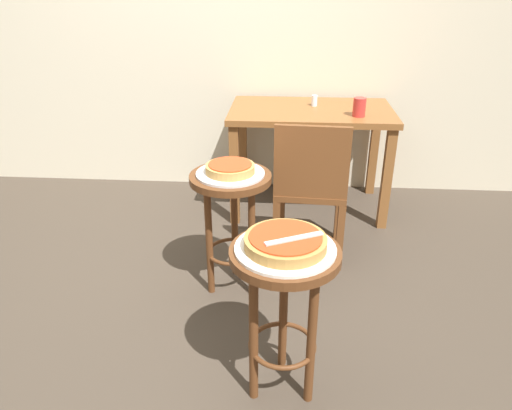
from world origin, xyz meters
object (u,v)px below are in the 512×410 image
object	(u,v)px
stool_middle	(231,205)
pizza_server_knife	(294,238)
pizza_foreground	(285,242)
dining_table	(311,125)
cup_near_edge	(359,107)
stool_foreground	(284,288)
serving_plate_middle	(230,174)
wooden_chair	(311,186)
pizza_middle	(230,168)
serving_plate_foreground	(285,249)
condiment_shaker	(314,101)

from	to	relation	value
stool_middle	pizza_server_knife	size ratio (longest dim) A/B	2.99
pizza_foreground	dining_table	distance (m)	1.73
cup_near_edge	pizza_server_knife	bearing A→B (deg)	-104.54
stool_foreground	serving_plate_middle	world-z (taller)	serving_plate_middle
stool_middle	wooden_chair	bearing A→B (deg)	38.71
stool_foreground	pizza_server_knife	world-z (taller)	pizza_server_knife
stool_foreground	pizza_server_knife	distance (m)	0.23
serving_plate_middle	pizza_middle	size ratio (longest dim) A/B	1.40
serving_plate_middle	pizza_middle	bearing A→B (deg)	0.00
pizza_foreground	wooden_chair	world-z (taller)	wooden_chair
serving_plate_middle	cup_near_edge	bearing A→B (deg)	50.06
serving_plate_foreground	cup_near_edge	size ratio (longest dim) A/B	3.11
condiment_shaker	wooden_chair	bearing A→B (deg)	-92.54
serving_plate_middle	cup_near_edge	distance (m)	1.13
pizza_foreground	pizza_middle	size ratio (longest dim) A/B	1.23
pizza_foreground	pizza_middle	distance (m)	0.75
serving_plate_foreground	pizza_server_knife	distance (m)	0.07
pizza_server_knife	cup_near_edge	bearing A→B (deg)	50.18
pizza_foreground	wooden_chair	distance (m)	1.06
serving_plate_foreground	wooden_chair	world-z (taller)	wooden_chair
condiment_shaker	pizza_server_knife	bearing A→B (deg)	-94.27
cup_near_edge	condiment_shaker	distance (m)	0.37
stool_middle	condiment_shaker	world-z (taller)	condiment_shaker
pizza_foreground	pizza_middle	xyz separation A→B (m)	(-0.28, 0.69, 0.00)
pizza_foreground	pizza_server_knife	xyz separation A→B (m)	(0.03, -0.02, 0.03)
pizza_foreground	condiment_shaker	xyz separation A→B (m)	(0.17, 1.80, 0.07)
serving_plate_foreground	pizza_foreground	size ratio (longest dim) A/B	1.23
pizza_middle	pizza_server_knife	bearing A→B (deg)	-66.39
stool_middle	pizza_middle	size ratio (longest dim) A/B	2.72
serving_plate_foreground	cup_near_edge	xyz separation A→B (m)	(0.44, 1.55, 0.12)
dining_table	cup_near_edge	world-z (taller)	cup_near_edge
stool_foreground	condiment_shaker	size ratio (longest dim) A/B	9.06
pizza_server_knife	condiment_shaker	bearing A→B (deg)	60.45
serving_plate_foreground	pizza_server_knife	world-z (taller)	pizza_server_knife
condiment_shaker	wooden_chair	xyz separation A→B (m)	(-0.03, -0.77, -0.30)
condiment_shaker	pizza_server_knife	size ratio (longest dim) A/B	0.33
pizza_foreground	pizza_server_knife	distance (m)	0.04
stool_middle	dining_table	bearing A→B (deg)	67.51
stool_middle	cup_near_edge	size ratio (longest dim) A/B	5.58
serving_plate_foreground	serving_plate_middle	world-z (taller)	same
cup_near_edge	condiment_shaker	size ratio (longest dim) A/B	1.62
pizza_server_knife	dining_table	bearing A→B (deg)	60.96
pizza_foreground	stool_middle	distance (m)	0.77
stool_foreground	wooden_chair	bearing A→B (deg)	82.68
wooden_chair	pizza_middle	bearing A→B (deg)	-141.29
serving_plate_middle	wooden_chair	world-z (taller)	wooden_chair
serving_plate_middle	dining_table	distance (m)	1.12
stool_foreground	wooden_chair	xyz separation A→B (m)	(0.13, 1.02, -0.03)
stool_middle	pizza_server_knife	distance (m)	0.81
pizza_foreground	serving_plate_middle	xyz separation A→B (m)	(-0.28, 0.69, -0.03)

